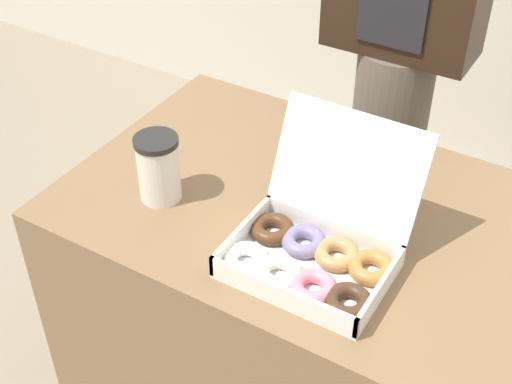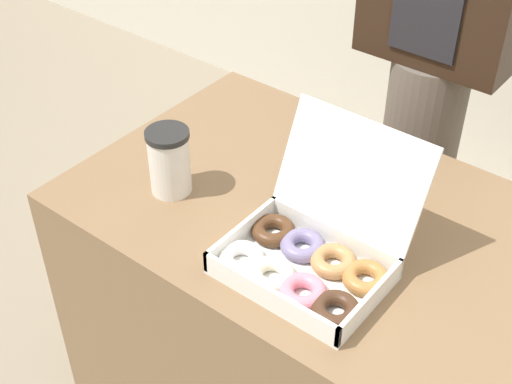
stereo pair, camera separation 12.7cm
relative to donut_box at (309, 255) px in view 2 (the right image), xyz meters
The scene contains 4 objects.
table 0.45m from the donut_box, 105.64° to the left, with size 1.07×0.66×0.77m.
donut_box is the anchor object (origin of this frame).
coffee_cup 0.36m from the donut_box, behind, with size 0.09×0.09×0.14m.
person_customer 0.74m from the donut_box, 100.49° to the left, with size 0.37×0.21×1.63m.
Camera 2 is at (0.54, -0.93, 1.68)m, focal length 50.00 mm.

